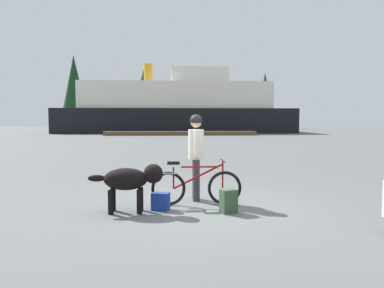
% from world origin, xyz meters
% --- Properties ---
extents(ground_plane, '(160.00, 160.00, 0.00)m').
position_xyz_m(ground_plane, '(0.00, 0.00, 0.00)').
color(ground_plane, '#595B5B').
extents(bicycle, '(1.76, 0.44, 0.89)m').
position_xyz_m(bicycle, '(-0.08, 0.16, 0.37)').
color(bicycle, black).
rests_on(bicycle, ground_plane).
extents(person_cyclist, '(0.32, 0.53, 1.78)m').
position_xyz_m(person_cyclist, '(-0.04, 0.61, 1.08)').
color(person_cyclist, '#333338').
rests_on(person_cyclist, ground_plane).
extents(dog, '(1.34, 0.47, 0.87)m').
position_xyz_m(dog, '(-1.29, -0.30, 0.59)').
color(dog, black).
rests_on(dog, ground_plane).
extents(backpack, '(0.33, 0.29, 0.42)m').
position_xyz_m(backpack, '(0.46, -0.45, 0.21)').
color(backpack, '#334C33').
rests_on(backpack, ground_plane).
extents(handbag_pannier, '(0.36, 0.26, 0.32)m').
position_xyz_m(handbag_pannier, '(-0.76, -0.18, 0.16)').
color(handbag_pannier, navy).
rests_on(handbag_pannier, ground_plane).
extents(dock_pier, '(15.74, 2.42, 0.40)m').
position_xyz_m(dock_pier, '(0.51, 31.49, 0.20)').
color(dock_pier, brown).
rests_on(dock_pier, ground_plane).
extents(ferry_boat, '(28.74, 8.81, 8.54)m').
position_xyz_m(ferry_boat, '(0.31, 39.28, 2.99)').
color(ferry_boat, black).
rests_on(ferry_boat, ground_plane).
extents(sailboat_moored, '(7.04, 1.97, 9.44)m').
position_xyz_m(sailboat_moored, '(-7.75, 41.09, 0.52)').
color(sailboat_moored, navy).
rests_on(sailboat_moored, ground_plane).
extents(pine_tree_far_left, '(3.89, 3.89, 12.27)m').
position_xyz_m(pine_tree_far_left, '(-16.46, 55.01, 7.55)').
color(pine_tree_far_left, '#4C331E').
rests_on(pine_tree_far_left, ground_plane).
extents(pine_tree_center, '(4.02, 4.02, 10.98)m').
position_xyz_m(pine_tree_center, '(-4.87, 56.55, 7.16)').
color(pine_tree_center, '#4C331E').
rests_on(pine_tree_center, ground_plane).
extents(pine_tree_far_right, '(3.44, 3.44, 9.94)m').
position_xyz_m(pine_tree_far_right, '(16.41, 57.66, 6.37)').
color(pine_tree_far_right, '#4C331E').
rests_on(pine_tree_far_right, ground_plane).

